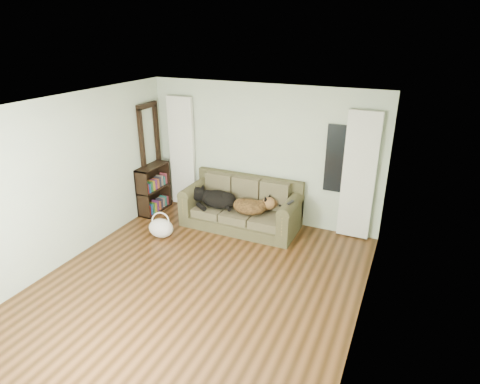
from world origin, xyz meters
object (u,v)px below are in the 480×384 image
at_px(sofa, 241,204).
at_px(bookshelf, 154,188).
at_px(tote_bag, 161,229).
at_px(dog_black_lab, 216,200).
at_px(dog_shepherd, 252,206).

relative_size(sofa, bookshelf, 2.21).
bearing_deg(tote_bag, sofa, 40.21).
bearing_deg(dog_black_lab, dog_shepherd, 9.17).
relative_size(dog_black_lab, tote_bag, 1.56).
distance_m(dog_black_lab, bookshelf, 1.41).
bearing_deg(sofa, dog_shepherd, -14.73).
height_order(dog_shepherd, tote_bag, dog_shepherd).
bearing_deg(sofa, tote_bag, -139.79).
bearing_deg(dog_black_lab, tote_bag, -116.01).
bearing_deg(bookshelf, dog_shepherd, -4.18).
xyz_separation_m(sofa, dog_shepherd, (0.25, -0.07, 0.04)).
relative_size(dog_shepherd, bookshelf, 0.67).
bearing_deg(bookshelf, tote_bag, -53.88).
distance_m(sofa, dog_black_lab, 0.48).
bearing_deg(tote_bag, dog_black_lab, 54.02).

